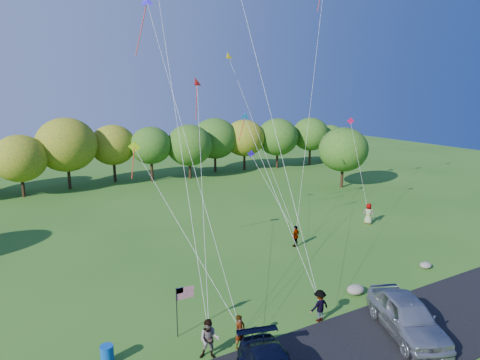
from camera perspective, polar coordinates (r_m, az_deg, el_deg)
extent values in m
plane|color=#2A5F1B|center=(24.31, 6.90, -18.01)|extent=(140.00, 140.00, 0.00)
cube|color=black|center=(21.74, 13.71, -22.22)|extent=(44.00, 6.00, 0.06)
cylinder|color=#352013|center=(54.69, -26.42, -0.32)|extent=(0.36, 0.36, 3.01)
ellipsoid|color=#265817|center=(54.14, -26.76, 3.10)|extent=(5.55, 5.55, 5.00)
cylinder|color=#352013|center=(54.67, -21.37, -0.19)|extent=(0.36, 0.36, 2.42)
ellipsoid|color=#265817|center=(54.09, -21.64, 3.29)|extent=(6.63, 6.63, 5.97)
cylinder|color=#352013|center=(58.07, -16.06, 0.81)|extent=(0.36, 0.36, 2.30)
ellipsoid|color=#376C1B|center=(57.54, -16.26, 4.02)|extent=(6.58, 6.58, 5.92)
cylinder|color=#352013|center=(59.98, -11.96, 1.53)|extent=(0.36, 0.36, 2.60)
ellipsoid|color=#376C1B|center=(59.49, -12.09, 4.47)|extent=(5.58, 5.58, 5.02)
cylinder|color=#352013|center=(59.46, -7.20, 1.45)|extent=(0.36, 0.36, 2.27)
ellipsoid|color=#376C1B|center=(58.92, -7.29, 4.69)|extent=(6.97, 6.97, 6.27)
cylinder|color=#352013|center=(63.22, -2.58, 2.60)|extent=(0.36, 0.36, 3.18)
ellipsoid|color=#265817|center=(62.68, -2.61, 6.13)|extent=(7.18, 7.18, 6.46)
cylinder|color=#352013|center=(65.95, 0.49, 2.86)|extent=(0.36, 0.36, 2.83)
ellipsoid|color=#376C1B|center=(65.44, 0.50, 6.06)|extent=(7.07, 7.07, 6.36)
cylinder|color=#352013|center=(66.63, 4.95, 2.70)|extent=(0.36, 0.36, 2.36)
ellipsoid|color=#376C1B|center=(66.22, 4.99, 5.09)|extent=(4.95, 4.95, 4.46)
cylinder|color=#352013|center=(70.94, 7.46, 3.22)|extent=(0.36, 0.36, 2.32)
ellipsoid|color=#376C1B|center=(70.50, 7.53, 5.84)|extent=(6.48, 6.48, 5.83)
cylinder|color=#352013|center=(73.43, 10.55, 3.39)|extent=(0.36, 0.36, 2.25)
ellipsoid|color=#376C1B|center=(72.99, 10.65, 6.02)|extent=(6.97, 6.97, 6.27)
cylinder|color=#352013|center=(54.46, 13.44, 0.48)|extent=(0.36, 0.36, 2.80)
ellipsoid|color=#265817|center=(53.89, 13.61, 3.97)|extent=(6.00, 6.00, 5.40)
imported|color=#9A9DA4|center=(23.94, 21.39, -16.53)|extent=(4.28, 6.08, 1.92)
imported|color=#4C4C59|center=(21.56, -0.01, -19.59)|extent=(0.71, 0.58, 1.69)
imported|color=#4C4C59|center=(20.86, -4.12, -20.43)|extent=(1.18, 1.12, 1.92)
imported|color=#4C4C59|center=(24.02, 10.57, -16.15)|extent=(1.13, 0.65, 1.75)
imported|color=#4C4C59|center=(33.92, 7.45, -7.41)|extent=(1.08, 0.77, 1.70)
imported|color=#4C4C59|center=(40.70, 16.75, -4.32)|extent=(0.97, 1.11, 1.92)
cylinder|color=#0A45A4|center=(21.62, -17.29, -21.35)|extent=(0.59, 0.59, 0.89)
cylinder|color=black|center=(22.35, -8.42, -17.10)|extent=(0.05, 0.05, 2.62)
cube|color=red|center=(22.05, -7.32, -14.70)|extent=(0.94, 0.63, 0.02)
cube|color=navy|center=(21.88, -8.05, -14.40)|extent=(0.38, 0.02, 0.29)
ellipsoid|color=gray|center=(27.48, 15.16, -13.92)|extent=(1.15, 0.90, 0.57)
ellipsoid|color=gray|center=(32.64, 23.52, -10.37)|extent=(0.85, 0.71, 0.44)
cone|color=#2617E6|center=(29.41, -12.32, 22.24)|extent=(0.92, 0.68, 0.84)
cone|color=gold|center=(34.77, -1.50, 16.16)|extent=(0.82, 0.53, 0.69)
cube|color=#CD0E4B|center=(40.21, 14.54, 7.63)|extent=(0.54, 0.38, 0.62)
cube|color=#A4DA12|center=(28.42, -13.91, 4.32)|extent=(0.72, 0.40, 0.76)
cube|color=#2F14C8|center=(40.77, 1.48, 3.50)|extent=(0.72, 0.27, 0.70)
cone|color=red|center=(31.30, -5.75, 12.78)|extent=(0.91, 0.67, 0.76)
cube|color=#1575C3|center=(31.40, 0.66, 8.40)|extent=(0.59, 0.19, 0.58)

